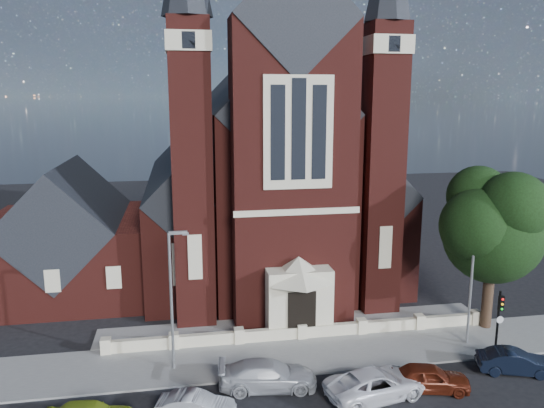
% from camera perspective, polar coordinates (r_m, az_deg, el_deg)
% --- Properties ---
extents(ground, '(120.00, 120.00, 0.00)m').
position_cam_1_polar(ground, '(42.58, 0.54, -9.42)').
color(ground, black).
rests_on(ground, ground).
extents(pavement_strip, '(60.00, 5.00, 0.12)m').
position_cam_1_polar(pavement_strip, '(33.20, 4.00, -15.77)').
color(pavement_strip, slate).
rests_on(pavement_strip, ground).
extents(forecourt_paving, '(26.00, 3.00, 0.14)m').
position_cam_1_polar(forecourt_paving, '(36.71, 2.45, -12.98)').
color(forecourt_paving, slate).
rests_on(forecourt_paving, ground).
extents(forecourt_wall, '(24.00, 0.40, 0.90)m').
position_cam_1_polar(forecourt_wall, '(34.94, 3.18, -14.31)').
color(forecourt_wall, beige).
rests_on(forecourt_wall, ground).
extents(church, '(20.01, 34.90, 29.20)m').
position_cam_1_polar(church, '(48.13, -1.18, 3.10)').
color(church, '#4D1914').
rests_on(church, ground).
extents(parish_hall, '(12.00, 12.20, 10.24)m').
position_cam_1_polar(parish_hall, '(44.42, -21.00, -3.88)').
color(parish_hall, '#4D1914').
rests_on(parish_hall, ground).
extents(street_tree, '(6.40, 6.60, 10.70)m').
position_cam_1_polar(street_tree, '(36.79, 23.10, -2.39)').
color(street_tree, black).
rests_on(street_tree, ground).
extents(street_lamp_left, '(1.16, 0.22, 8.09)m').
position_cam_1_polar(street_lamp_left, '(30.04, -10.64, -9.37)').
color(street_lamp_left, gray).
rests_on(street_lamp_left, ground).
extents(street_lamp_right, '(1.16, 0.22, 8.09)m').
position_cam_1_polar(street_lamp_right, '(34.72, 20.83, -7.06)').
color(street_lamp_right, gray).
rests_on(street_lamp_right, ground).
extents(traffic_signal, '(0.28, 0.42, 4.00)m').
position_cam_1_polar(traffic_signal, '(34.62, 23.25, -10.86)').
color(traffic_signal, black).
rests_on(traffic_signal, ground).
extents(car_silver_a, '(3.97, 2.19, 1.24)m').
position_cam_1_polar(car_silver_a, '(27.42, -8.16, -20.74)').
color(car_silver_a, '#A2A5A9').
rests_on(car_silver_a, ground).
extents(car_silver_b, '(5.39, 2.67, 1.51)m').
position_cam_1_polar(car_silver_b, '(29.40, -0.44, -17.93)').
color(car_silver_b, '#ADAFB5').
rests_on(car_silver_b, ground).
extents(car_white_suv, '(5.71, 3.54, 1.48)m').
position_cam_1_polar(car_white_suv, '(29.15, 11.08, -18.47)').
color(car_white_suv, white).
rests_on(car_white_suv, ground).
extents(car_dark_red, '(4.45, 2.63, 1.42)m').
position_cam_1_polar(car_dark_red, '(30.41, 16.56, -17.47)').
color(car_dark_red, '#571D0F').
rests_on(car_dark_red, ground).
extents(car_navy, '(4.29, 2.58, 1.34)m').
position_cam_1_polar(car_navy, '(33.69, 24.68, -15.17)').
color(car_navy, black).
rests_on(car_navy, ground).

